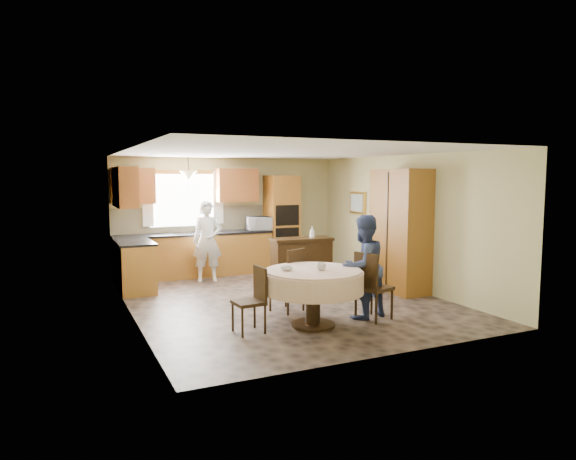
# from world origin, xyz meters

# --- Properties ---
(floor) EXTENTS (5.00, 6.00, 0.01)m
(floor) POSITION_xyz_m (0.00, 0.00, 0.00)
(floor) COLOR brown
(floor) RESTS_ON ground
(ceiling) EXTENTS (5.00, 6.00, 0.01)m
(ceiling) POSITION_xyz_m (0.00, 0.00, 2.50)
(ceiling) COLOR white
(ceiling) RESTS_ON wall_back
(wall_back) EXTENTS (5.00, 0.02, 2.50)m
(wall_back) POSITION_xyz_m (0.00, 3.00, 1.25)
(wall_back) COLOR tan
(wall_back) RESTS_ON floor
(wall_front) EXTENTS (5.00, 0.02, 2.50)m
(wall_front) POSITION_xyz_m (0.00, -3.00, 1.25)
(wall_front) COLOR tan
(wall_front) RESTS_ON floor
(wall_left) EXTENTS (0.02, 6.00, 2.50)m
(wall_left) POSITION_xyz_m (-2.50, 0.00, 1.25)
(wall_left) COLOR tan
(wall_left) RESTS_ON floor
(wall_right) EXTENTS (0.02, 6.00, 2.50)m
(wall_right) POSITION_xyz_m (2.50, 0.00, 1.25)
(wall_right) COLOR tan
(wall_right) RESTS_ON floor
(window) EXTENTS (1.40, 0.03, 1.10)m
(window) POSITION_xyz_m (-1.00, 2.98, 1.60)
(window) COLOR white
(window) RESTS_ON wall_back
(curtain_left) EXTENTS (0.22, 0.02, 1.15)m
(curtain_left) POSITION_xyz_m (-1.75, 2.93, 1.65)
(curtain_left) COLOR white
(curtain_left) RESTS_ON wall_back
(curtain_right) EXTENTS (0.22, 0.02, 1.15)m
(curtain_right) POSITION_xyz_m (-0.25, 2.93, 1.65)
(curtain_right) COLOR white
(curtain_right) RESTS_ON wall_back
(base_cab_back) EXTENTS (3.30, 0.60, 0.88)m
(base_cab_back) POSITION_xyz_m (-0.85, 2.70, 0.44)
(base_cab_back) COLOR #B57930
(base_cab_back) RESTS_ON floor
(counter_back) EXTENTS (3.30, 0.64, 0.04)m
(counter_back) POSITION_xyz_m (-0.85, 2.70, 0.90)
(counter_back) COLOR black
(counter_back) RESTS_ON base_cab_back
(base_cab_left) EXTENTS (0.60, 1.20, 0.88)m
(base_cab_left) POSITION_xyz_m (-2.20, 1.80, 0.44)
(base_cab_left) COLOR #B57930
(base_cab_left) RESTS_ON floor
(counter_left) EXTENTS (0.64, 1.20, 0.04)m
(counter_left) POSITION_xyz_m (-2.20, 1.80, 0.90)
(counter_left) COLOR black
(counter_left) RESTS_ON base_cab_left
(backsplash) EXTENTS (3.30, 0.02, 0.55)m
(backsplash) POSITION_xyz_m (-0.85, 2.99, 1.18)
(backsplash) COLOR #C7B98C
(backsplash) RESTS_ON wall_back
(wall_cab_left) EXTENTS (0.85, 0.33, 0.72)m
(wall_cab_left) POSITION_xyz_m (-2.05, 2.83, 1.91)
(wall_cab_left) COLOR #AC5E2B
(wall_cab_left) RESTS_ON wall_back
(wall_cab_right) EXTENTS (0.90, 0.33, 0.72)m
(wall_cab_right) POSITION_xyz_m (0.15, 2.83, 1.91)
(wall_cab_right) COLOR #AC5E2B
(wall_cab_right) RESTS_ON wall_back
(wall_cab_side) EXTENTS (0.33, 1.20, 0.72)m
(wall_cab_side) POSITION_xyz_m (-2.33, 1.80, 1.91)
(wall_cab_side) COLOR #AC5E2B
(wall_cab_side) RESTS_ON wall_left
(oven_tower) EXTENTS (0.66, 0.62, 2.12)m
(oven_tower) POSITION_xyz_m (1.15, 2.69, 1.06)
(oven_tower) COLOR #B57930
(oven_tower) RESTS_ON floor
(oven_upper) EXTENTS (0.56, 0.01, 0.45)m
(oven_upper) POSITION_xyz_m (1.15, 2.38, 1.25)
(oven_upper) COLOR black
(oven_upper) RESTS_ON oven_tower
(oven_lower) EXTENTS (0.56, 0.01, 0.45)m
(oven_lower) POSITION_xyz_m (1.15, 2.38, 0.75)
(oven_lower) COLOR black
(oven_lower) RESTS_ON oven_tower
(pendant) EXTENTS (0.36, 0.36, 0.18)m
(pendant) POSITION_xyz_m (-1.00, 2.50, 2.12)
(pendant) COLOR beige
(pendant) RESTS_ON ceiling
(sideboard) EXTENTS (1.22, 0.57, 0.85)m
(sideboard) POSITION_xyz_m (0.86, 1.07, 0.43)
(sideboard) COLOR #36230E
(sideboard) RESTS_ON floor
(space_heater) EXTENTS (0.38, 0.28, 0.51)m
(space_heater) POSITION_xyz_m (2.16, -0.01, 0.25)
(space_heater) COLOR black
(space_heater) RESTS_ON floor
(cupboard) EXTENTS (0.58, 1.17, 2.23)m
(cupboard) POSITION_xyz_m (2.22, -0.24, 1.12)
(cupboard) COLOR #B57930
(cupboard) RESTS_ON floor
(dining_table) EXTENTS (1.41, 1.41, 0.81)m
(dining_table) POSITION_xyz_m (-0.26, -1.57, 0.63)
(dining_table) COLOR #36230E
(dining_table) RESTS_ON floor
(chair_left) EXTENTS (0.41, 0.41, 0.89)m
(chair_left) POSITION_xyz_m (-1.11, -1.47, 0.49)
(chair_left) COLOR #36230E
(chair_left) RESTS_ON floor
(chair_back) EXTENTS (0.57, 0.57, 0.99)m
(chair_back) POSITION_xyz_m (-0.22, -0.75, 0.55)
(chair_back) COLOR #36230E
(chair_back) RESTS_ON floor
(chair_right) EXTENTS (0.55, 0.55, 1.01)m
(chair_right) POSITION_xyz_m (0.64, -1.66, 0.56)
(chair_right) COLOR #36230E
(chair_right) RESTS_ON floor
(framed_picture) EXTENTS (0.06, 0.57, 0.47)m
(framed_picture) POSITION_xyz_m (2.47, 1.60, 1.53)
(framed_picture) COLOR gold
(framed_picture) RESTS_ON wall_right
(microwave) EXTENTS (0.59, 0.45, 0.30)m
(microwave) POSITION_xyz_m (0.59, 2.65, 1.07)
(microwave) COLOR silver
(microwave) RESTS_ON counter_back
(person_sink) EXTENTS (0.65, 0.49, 1.62)m
(person_sink) POSITION_xyz_m (-0.74, 2.10, 0.81)
(person_sink) COLOR silver
(person_sink) RESTS_ON floor
(person_dining) EXTENTS (0.85, 0.71, 1.54)m
(person_dining) POSITION_xyz_m (0.62, -1.49, 0.77)
(person_dining) COLOR navy
(person_dining) RESTS_ON floor
(bowl_sideboard) EXTENTS (0.23, 0.23, 0.05)m
(bowl_sideboard) POSITION_xyz_m (0.69, 1.07, 0.88)
(bowl_sideboard) COLOR #B2B2B2
(bowl_sideboard) RESTS_ON sideboard
(bottle_sideboard) EXTENTS (0.13, 0.13, 0.27)m
(bottle_sideboard) POSITION_xyz_m (1.09, 1.07, 0.99)
(bottle_sideboard) COLOR silver
(bottle_sideboard) RESTS_ON sideboard
(cup_table) EXTENTS (0.16, 0.16, 0.10)m
(cup_table) POSITION_xyz_m (-0.18, -1.65, 0.86)
(cup_table) COLOR #B2B2B2
(cup_table) RESTS_ON dining_table
(bowl_table) EXTENTS (0.23, 0.23, 0.06)m
(bowl_table) POSITION_xyz_m (-0.62, -1.47, 0.83)
(bowl_table) COLOR #B2B2B2
(bowl_table) RESTS_ON dining_table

